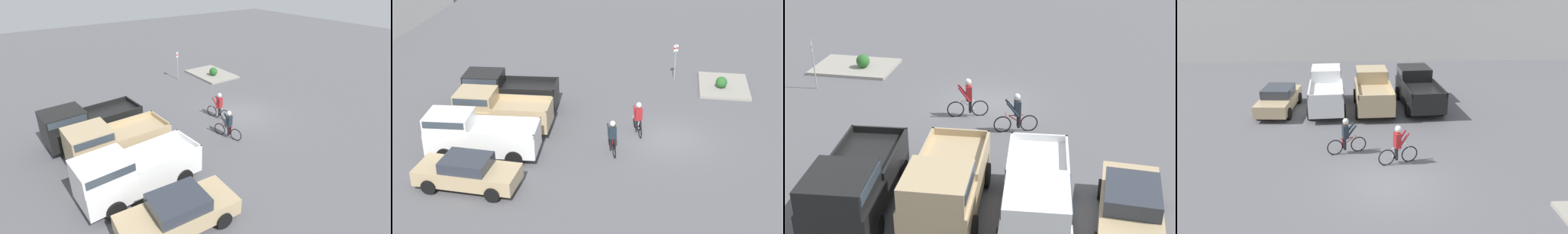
# 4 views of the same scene
# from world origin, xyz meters

# --- Properties ---
(ground_plane) EXTENTS (80.00, 80.00, 0.00)m
(ground_plane) POSITION_xyz_m (0.00, 0.00, 0.00)
(ground_plane) COLOR #56565B
(sedan_0) EXTENTS (2.16, 4.61, 1.47)m
(sedan_0) POSITION_xyz_m (-5.93, 8.57, 0.75)
(sedan_0) COLOR tan
(sedan_0) RESTS_ON ground_plane
(pickup_truck_0) EXTENTS (2.44, 5.45, 2.21)m
(pickup_truck_0) POSITION_xyz_m (-3.16, 9.16, 1.15)
(pickup_truck_0) COLOR white
(pickup_truck_0) RESTS_ON ground_plane
(pickup_truck_1) EXTENTS (2.45, 5.02, 2.18)m
(pickup_truck_1) POSITION_xyz_m (-0.35, 8.98, 1.14)
(pickup_truck_1) COLOR tan
(pickup_truck_1) RESTS_ON ground_plane
(pickup_truck_2) EXTENTS (2.57, 5.38, 2.15)m
(pickup_truck_2) POSITION_xyz_m (2.43, 9.44, 1.12)
(pickup_truck_2) COLOR black
(pickup_truck_2) RESTS_ON ground_plane
(cyclist_0) EXTENTS (1.75, 0.63, 1.77)m
(cyclist_0) POSITION_xyz_m (0.48, 1.59, 0.90)
(cyclist_0) COLOR black
(cyclist_0) RESTS_ON ground_plane
(cyclist_1) EXTENTS (1.78, 0.63, 1.71)m
(cyclist_1) POSITION_xyz_m (-1.76, 2.69, 0.87)
(cyclist_1) COLOR black
(cyclist_1) RESTS_ON ground_plane
(fire_lane_sign) EXTENTS (0.16, 0.28, 2.49)m
(fire_lane_sign) POSITION_xyz_m (8.45, -0.16, 1.50)
(fire_lane_sign) COLOR #9E9EA3
(fire_lane_sign) RESTS_ON ground_plane
(curb_island) EXTENTS (4.24, 3.07, 0.15)m
(curb_island) POSITION_xyz_m (7.74, -3.30, 0.07)
(curb_island) COLOR gray
(curb_island) RESTS_ON ground_plane
(shrub) EXTENTS (0.71, 0.71, 0.71)m
(shrub) POSITION_xyz_m (7.19, -3.09, 0.51)
(shrub) COLOR #286028
(shrub) RESTS_ON curb_island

